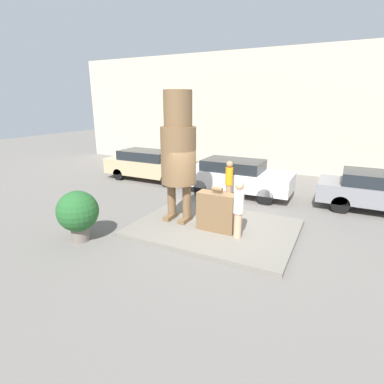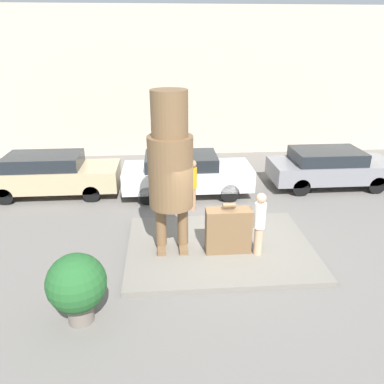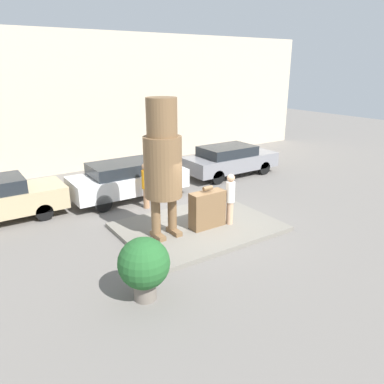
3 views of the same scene
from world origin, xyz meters
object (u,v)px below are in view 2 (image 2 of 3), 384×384
(giant_suitcase, at_px, (228,230))
(worker_hivis, at_px, (192,183))
(planter_pot, at_px, (77,285))
(statue_figure, at_px, (170,162))
(tourist, at_px, (260,222))
(parked_car_tan, at_px, (51,174))
(parked_car_white, at_px, (186,173))
(parked_car_grey, at_px, (330,167))

(giant_suitcase, xyz_separation_m, worker_hivis, (-0.70, 2.95, 0.21))
(planter_pot, bearing_deg, giant_suitcase, 33.39)
(statue_figure, bearing_deg, tourist, -11.85)
(statue_figure, bearing_deg, giant_suitcase, -9.59)
(statue_figure, distance_m, planter_pot, 3.61)
(tourist, distance_m, parked_car_tan, 8.13)
(tourist, relative_size, parked_car_tan, 0.36)
(parked_car_white, bearing_deg, statue_figure, -98.91)
(giant_suitcase, bearing_deg, statue_figure, 170.41)
(tourist, bearing_deg, planter_pot, -154.04)
(parked_car_tan, bearing_deg, worker_hivis, -18.54)
(parked_car_white, height_order, parked_car_grey, parked_car_white)
(parked_car_tan, bearing_deg, parked_car_grey, 0.11)
(parked_car_tan, relative_size, planter_pot, 3.14)
(statue_figure, relative_size, giant_suitcase, 3.00)
(parked_car_white, bearing_deg, worker_hivis, -84.53)
(tourist, height_order, parked_car_tan, tourist)
(statue_figure, bearing_deg, parked_car_white, 81.09)
(giant_suitcase, relative_size, parked_car_white, 0.30)
(planter_pot, bearing_deg, tourist, 25.96)
(parked_car_tan, height_order, parked_car_grey, parked_car_tan)
(statue_figure, bearing_deg, parked_car_tan, 134.31)
(statue_figure, xyz_separation_m, giant_suitcase, (1.46, -0.25, -1.84))
(giant_suitcase, bearing_deg, tourist, -16.09)
(worker_hivis, bearing_deg, giant_suitcase, -76.60)
(tourist, bearing_deg, parked_car_white, 109.45)
(parked_car_white, xyz_separation_m, parked_car_grey, (5.59, 0.38, -0.03))
(parked_car_grey, distance_m, planter_pot, 10.71)
(parked_car_grey, relative_size, planter_pot, 3.06)
(giant_suitcase, xyz_separation_m, parked_car_grey, (4.76, 4.66, 0.05))
(tourist, distance_m, parked_car_white, 4.78)
(statue_figure, xyz_separation_m, planter_pot, (-1.96, -2.50, -1.70))
(giant_suitcase, distance_m, planter_pot, 4.10)
(parked_car_tan, distance_m, parked_car_grey, 10.51)
(parked_car_grey, relative_size, worker_hivis, 2.67)
(parked_car_white, bearing_deg, parked_car_grey, 3.85)
(planter_pot, height_order, worker_hivis, worker_hivis)
(parked_car_tan, relative_size, parked_car_grey, 1.03)
(parked_car_grey, xyz_separation_m, worker_hivis, (-5.46, -1.71, 0.16))
(parked_car_tan, relative_size, worker_hivis, 2.74)
(statue_figure, relative_size, tourist, 2.43)
(giant_suitcase, relative_size, worker_hivis, 0.80)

